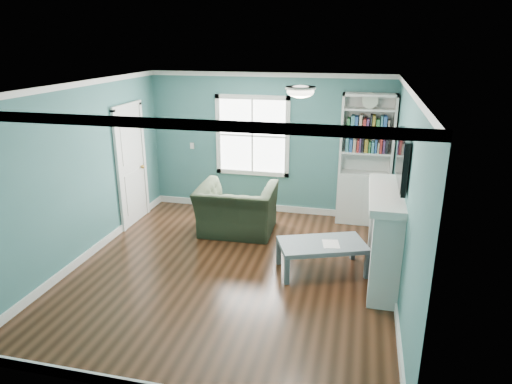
# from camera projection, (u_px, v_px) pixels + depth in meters

# --- Properties ---
(floor) EXTENTS (5.00, 5.00, 0.00)m
(floor) POSITION_uv_depth(u_px,v_px,m) (232.00, 270.00, 6.56)
(floor) COLOR black
(floor) RESTS_ON ground
(room_walls) EXTENTS (5.00, 5.00, 5.00)m
(room_walls) POSITION_uv_depth(u_px,v_px,m) (230.00, 164.00, 6.05)
(room_walls) COLOR #3A7170
(room_walls) RESTS_ON ground
(trim) EXTENTS (4.50, 5.00, 2.60)m
(trim) POSITION_uv_depth(u_px,v_px,m) (230.00, 189.00, 6.16)
(trim) COLOR white
(trim) RESTS_ON ground
(window) EXTENTS (1.40, 0.06, 1.50)m
(window) POSITION_uv_depth(u_px,v_px,m) (252.00, 136.00, 8.45)
(window) COLOR white
(window) RESTS_ON room_walls
(bookshelf) EXTENTS (0.90, 0.35, 2.31)m
(bookshelf) POSITION_uv_depth(u_px,v_px,m) (364.00, 173.00, 8.00)
(bookshelf) COLOR silver
(bookshelf) RESTS_ON ground
(fireplace) EXTENTS (0.44, 1.58, 1.30)m
(fireplace) POSITION_uv_depth(u_px,v_px,m) (385.00, 238.00, 6.08)
(fireplace) COLOR black
(fireplace) RESTS_ON ground
(tv) EXTENTS (0.06, 1.10, 0.65)m
(tv) POSITION_uv_depth(u_px,v_px,m) (403.00, 159.00, 5.71)
(tv) COLOR black
(tv) RESTS_ON fireplace
(door) EXTENTS (0.12, 0.98, 2.17)m
(door) POSITION_uv_depth(u_px,v_px,m) (131.00, 164.00, 7.99)
(door) COLOR silver
(door) RESTS_ON ground
(ceiling_fixture) EXTENTS (0.38, 0.38, 0.15)m
(ceiling_fixture) POSITION_uv_depth(u_px,v_px,m) (300.00, 91.00, 5.64)
(ceiling_fixture) COLOR white
(ceiling_fixture) RESTS_ON room_walls
(light_switch) EXTENTS (0.08, 0.01, 0.12)m
(light_switch) POSITION_uv_depth(u_px,v_px,m) (192.00, 146.00, 8.79)
(light_switch) COLOR white
(light_switch) RESTS_ON room_walls
(recliner) EXTENTS (1.30, 0.87, 1.11)m
(recliner) POSITION_uv_depth(u_px,v_px,m) (237.00, 202.00, 7.67)
(recliner) COLOR black
(recliner) RESTS_ON ground
(coffee_table) EXTENTS (1.35, 1.04, 0.44)m
(coffee_table) POSITION_uv_depth(u_px,v_px,m) (322.00, 246.00, 6.43)
(coffee_table) COLOR #505A60
(coffee_table) RESTS_ON ground
(paper_sheet) EXTENTS (0.27, 0.32, 0.00)m
(paper_sheet) POSITION_uv_depth(u_px,v_px,m) (331.00, 244.00, 6.37)
(paper_sheet) COLOR white
(paper_sheet) RESTS_ON coffee_table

